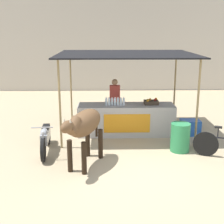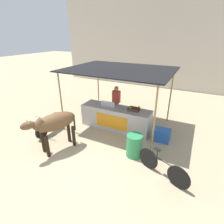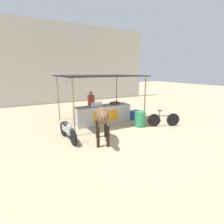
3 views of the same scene
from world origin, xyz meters
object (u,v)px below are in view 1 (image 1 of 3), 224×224
at_px(cooler_box, 190,127).
at_px(cow, 84,125).
at_px(stall_counter, 126,120).
at_px(fruit_crate, 151,102).
at_px(vendor_behind_counter, 115,103).
at_px(water_barrel, 180,137).
at_px(motorcycle_parked, 45,137).

height_order(cooler_box, cow, cow).
distance_m(stall_counter, fruit_crate, 0.96).
height_order(vendor_behind_counter, cow, vendor_behind_counter).
relative_size(stall_counter, vendor_behind_counter, 1.82).
bearing_deg(cooler_box, fruit_crate, 173.18).
relative_size(fruit_crate, cow, 0.24).
xyz_separation_m(vendor_behind_counter, cooler_box, (2.36, -0.85, -0.61)).
xyz_separation_m(cooler_box, cow, (-3.18, -2.22, 0.79)).
bearing_deg(water_barrel, vendor_behind_counter, 128.04).
bearing_deg(vendor_behind_counter, fruit_crate, -32.17).
bearing_deg(water_barrel, fruit_crate, 111.93).
distance_m(fruit_crate, vendor_behind_counter, 1.33).
bearing_deg(vendor_behind_counter, motorcycle_parked, -131.13).
distance_m(stall_counter, cooler_box, 2.04).
height_order(cow, motorcycle_parked, cow).
distance_m(cooler_box, cow, 3.96).
xyz_separation_m(water_barrel, cow, (-2.54, -0.88, 0.64)).
height_order(fruit_crate, motorcycle_parked, fruit_crate).
distance_m(cooler_box, water_barrel, 1.50).
bearing_deg(fruit_crate, cooler_box, -6.82).
height_order(stall_counter, cooler_box, stall_counter).
height_order(stall_counter, motorcycle_parked, stall_counter).
relative_size(cooler_box, motorcycle_parked, 0.33).
relative_size(fruit_crate, motorcycle_parked, 0.24).
xyz_separation_m(cooler_box, water_barrel, (-0.64, -1.34, 0.15)).
distance_m(water_barrel, cow, 2.77).
bearing_deg(stall_counter, fruit_crate, 3.73).
xyz_separation_m(cow, motorcycle_parked, (-1.11, 0.86, -0.60)).
distance_m(water_barrel, motorcycle_parked, 3.65).
relative_size(cooler_box, water_barrel, 0.76).
height_order(water_barrel, cow, cow).
xyz_separation_m(fruit_crate, water_barrel, (0.60, -1.49, -0.64)).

